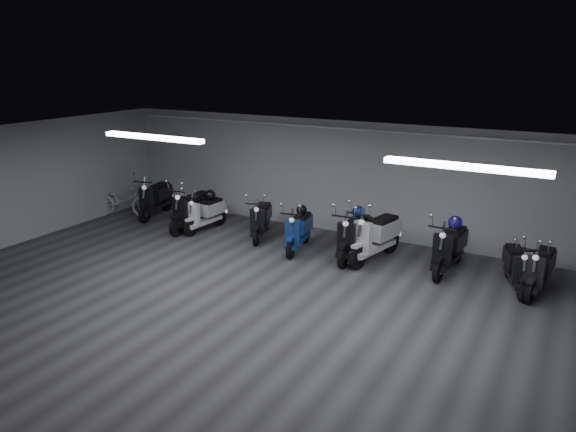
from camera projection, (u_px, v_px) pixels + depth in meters
The scene contains 21 objects.
floor at pixel (257, 318), 9.28m from camera, with size 14.00×10.00×0.01m, color #38383A.
ceiling at pixel (254, 155), 8.47m from camera, with size 14.00×10.00×0.01m, color gray.
back_wall at pixel (367, 181), 13.07m from camera, with size 14.00×0.01×2.80m, color #A7A7A9.
fluor_strip_left at pixel (153, 137), 10.73m from camera, with size 2.40×0.18×0.08m, color white.
fluor_strip_right at pixel (465, 167), 7.93m from camera, with size 2.40×0.18×0.08m, color white.
conduit at pixel (368, 130), 12.65m from camera, with size 0.05×0.05×13.60m, color white.
scooter_0 at pixel (155, 192), 14.87m from camera, with size 0.62×1.85×1.38m, color black, non-canonical shape.
scooter_1 at pixel (192, 203), 13.77m from camera, with size 0.63×1.90×1.42m, color black, non-canonical shape.
scooter_2 at pixel (205, 208), 13.69m from camera, with size 0.54×1.63×1.22m, color silver, non-canonical shape.
scooter_3 at pixel (261, 213), 13.15m from camera, with size 0.56×1.67×1.24m, color black, non-canonical shape.
scooter_4 at pixel (298, 224), 12.31m from camera, with size 0.56×1.68×1.25m, color navy, non-canonical shape.
scooter_5 at pixel (354, 228), 11.78m from camera, with size 0.62×1.86×1.39m, color black, non-canonical shape.
scooter_6 at pixel (376, 228), 11.65m from camera, with size 0.66×1.97×1.46m, color silver, non-canonical shape.
scooter_7 at pixel (450, 240), 11.03m from camera, with size 0.62×1.86×1.38m, color black, non-canonical shape.
scooter_8 at pixel (518, 260), 10.25m from camera, with size 0.53×1.60×1.19m, color black, non-canonical shape.
scooter_9 at pixel (541, 262), 10.06m from camera, with size 0.56×1.68×1.25m, color black, non-canonical shape.
bicycle at pixel (123, 197), 14.99m from camera, with size 0.59×1.68×1.09m, color silver.
helmet_1 at pixel (210, 195), 13.79m from camera, with size 0.27×0.27×0.27m, color black.
helmet_2 at pixel (302, 210), 12.44m from camera, with size 0.25×0.25×0.25m, color black.
helmet_3 at pixel (455, 223), 11.15m from camera, with size 0.29×0.29×0.29m, color #190B80.
helmet_4 at pixel (358, 212), 11.91m from camera, with size 0.28×0.28×0.28m, color navy.
Camera 1 is at (4.55, -7.08, 4.31)m, focal length 33.95 mm.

